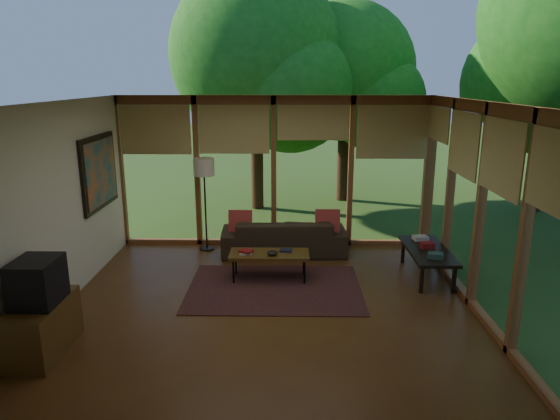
{
  "coord_description": "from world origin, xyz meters",
  "views": [
    {
      "loc": [
        0.27,
        -6.29,
        2.98
      ],
      "look_at": [
        0.14,
        0.7,
        1.13
      ],
      "focal_mm": 32.0,
      "sensor_mm": 36.0,
      "label": 1
    }
  ],
  "objects_px": {
    "sofa": "(284,236)",
    "television": "(37,282)",
    "side_console": "(428,252)",
    "coffee_table": "(269,255)",
    "media_cabinet": "(41,328)",
    "floor_lamp": "(204,172)"
  },
  "relations": [
    {
      "from": "sofa",
      "to": "television",
      "type": "relative_size",
      "value": 3.89
    },
    {
      "from": "side_console",
      "to": "coffee_table",
      "type": "bearing_deg",
      "value": -176.8
    },
    {
      "from": "media_cabinet",
      "to": "floor_lamp",
      "type": "xyz_separation_m",
      "value": [
        1.27,
        3.51,
        1.11
      ]
    },
    {
      "from": "media_cabinet",
      "to": "television",
      "type": "height_order",
      "value": "television"
    },
    {
      "from": "media_cabinet",
      "to": "side_console",
      "type": "distance_m",
      "value": 5.38
    },
    {
      "from": "coffee_table",
      "to": "media_cabinet",
      "type": "bearing_deg",
      "value": -138.78
    },
    {
      "from": "floor_lamp",
      "to": "side_console",
      "type": "xyz_separation_m",
      "value": [
        3.6,
        -1.23,
        -1.0
      ]
    },
    {
      "from": "sofa",
      "to": "television",
      "type": "height_order",
      "value": "television"
    },
    {
      "from": "media_cabinet",
      "to": "floor_lamp",
      "type": "bearing_deg",
      "value": 70.06
    },
    {
      "from": "sofa",
      "to": "media_cabinet",
      "type": "bearing_deg",
      "value": 48.33
    },
    {
      "from": "floor_lamp",
      "to": "coffee_table",
      "type": "relative_size",
      "value": 1.38
    },
    {
      "from": "television",
      "to": "coffee_table",
      "type": "bearing_deg",
      "value": 41.45
    },
    {
      "from": "television",
      "to": "side_console",
      "type": "bearing_deg",
      "value": 25.19
    },
    {
      "from": "television",
      "to": "side_console",
      "type": "relative_size",
      "value": 0.39
    },
    {
      "from": "sofa",
      "to": "media_cabinet",
      "type": "height_order",
      "value": "sofa"
    },
    {
      "from": "media_cabinet",
      "to": "floor_lamp",
      "type": "relative_size",
      "value": 0.61
    },
    {
      "from": "television",
      "to": "side_console",
      "type": "distance_m",
      "value": 5.38
    },
    {
      "from": "sofa",
      "to": "television",
      "type": "distance_m",
      "value": 4.28
    },
    {
      "from": "sofa",
      "to": "floor_lamp",
      "type": "xyz_separation_m",
      "value": [
        -1.39,
        0.19,
        1.09
      ]
    },
    {
      "from": "media_cabinet",
      "to": "television",
      "type": "xyz_separation_m",
      "value": [
        0.02,
        0.0,
        0.55
      ]
    },
    {
      "from": "media_cabinet",
      "to": "coffee_table",
      "type": "bearing_deg",
      "value": 41.22
    },
    {
      "from": "floor_lamp",
      "to": "side_console",
      "type": "relative_size",
      "value": 1.18
    }
  ]
}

